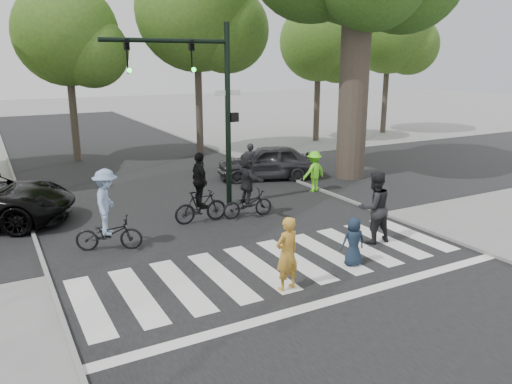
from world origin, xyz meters
TOP-DOWN VIEW (x-y plane):
  - ground at (0.00, 0.00)m, footprint 120.00×120.00m
  - road_stem at (0.00, 5.00)m, footprint 10.00×70.00m
  - road_cross at (0.00, 8.00)m, footprint 70.00×10.00m
  - curb_left at (-5.05, 5.00)m, footprint 0.10×70.00m
  - curb_right at (5.05, 5.00)m, footprint 0.10×70.00m
  - crosswalk at (0.00, 0.66)m, footprint 10.00×3.85m
  - traffic_signal at (0.35, 6.20)m, footprint 4.45×0.29m
  - bg_tree_2 at (-1.76, 16.62)m, footprint 5.04×4.80m
  - bg_tree_3 at (4.31, 15.27)m, footprint 6.30×6.00m
  - bg_tree_4 at (12.23, 16.12)m, footprint 4.83×4.60m
  - bg_tree_5 at (18.27, 16.69)m, footprint 5.67×5.40m
  - pedestrian_woman at (-0.53, -0.27)m, footprint 0.66×0.49m
  - pedestrian_child at (1.58, 0.08)m, footprint 0.67×0.51m
  - pedestrian_adult at (3.08, 1.06)m, footprint 1.02×0.82m
  - cyclist_left at (-3.38, 3.94)m, footprint 1.81×1.27m
  - cyclist_mid at (-0.38, 4.92)m, footprint 1.68×1.03m
  - cyclist_right at (1.12, 4.69)m, footprint 1.69×1.58m
  - car_grey at (4.30, 8.95)m, footprint 4.50×3.04m
  - bystander_hivis at (4.80, 6.31)m, footprint 1.08×0.72m
  - bystander_dark at (3.33, 8.66)m, footprint 0.71×0.65m

SIDE VIEW (x-z plane):
  - ground at x=0.00m, z-range 0.00..0.00m
  - road_stem at x=0.00m, z-range 0.00..0.01m
  - road_cross at x=0.00m, z-range 0.00..0.01m
  - crosswalk at x=0.00m, z-range 0.00..0.01m
  - curb_left at x=-5.05m, z-range 0.00..0.10m
  - curb_right at x=5.05m, z-range 0.00..0.10m
  - pedestrian_child at x=1.58m, z-range 0.00..1.22m
  - car_grey at x=4.30m, z-range 0.00..1.42m
  - bystander_hivis at x=4.80m, z-range 0.00..1.55m
  - bystander_dark at x=3.33m, z-range 0.00..1.63m
  - pedestrian_woman at x=-0.53m, z-range 0.00..1.65m
  - cyclist_mid at x=-0.38m, z-range -0.19..1.99m
  - cyclist_right at x=1.12m, z-range -0.11..1.98m
  - cyclist_left at x=-3.38m, z-range -0.14..2.03m
  - pedestrian_adult at x=3.08m, z-range 0.00..1.99m
  - traffic_signal at x=0.35m, z-range 0.90..6.90m
  - bg_tree_4 at x=12.23m, z-range 1.56..9.71m
  - bg_tree_2 at x=-1.76m, z-range 1.58..9.98m
  - bg_tree_5 at x=18.27m, z-range 1.71..11.01m
  - bg_tree_3 at x=4.31m, z-range 1.84..12.04m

